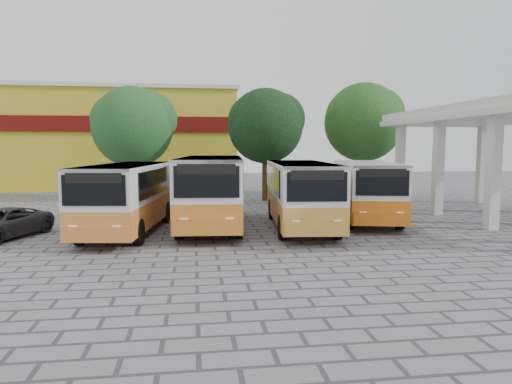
{
  "coord_description": "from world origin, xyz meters",
  "views": [
    {
      "loc": [
        -4.4,
        -15.5,
        3.42
      ],
      "look_at": [
        -1.79,
        3.85,
        1.5
      ],
      "focal_mm": 32.0,
      "sensor_mm": 36.0,
      "label": 1
    }
  ],
  "objects": [
    {
      "name": "ground",
      "position": [
        0.0,
        0.0,
        0.0
      ],
      "size": [
        90.0,
        90.0,
        0.0
      ],
      "primitive_type": "plane",
      "color": "slate",
      "rests_on": "ground"
    },
    {
      "name": "shophouse_block",
      "position": [
        -11.0,
        25.99,
        4.16
      ],
      "size": [
        20.4,
        10.4,
        8.3
      ],
      "color": "gold",
      "rests_on": "ground"
    },
    {
      "name": "bus_far_left",
      "position": [
        -7.07,
        3.18,
        1.58
      ],
      "size": [
        3.29,
        7.85,
        2.74
      ],
      "rotation": [
        0.0,
        0.0,
        -0.13
      ],
      "color": "orange",
      "rests_on": "ground"
    },
    {
      "name": "bus_centre_left",
      "position": [
        -3.68,
        4.06,
        1.73
      ],
      "size": [
        3.17,
        8.48,
        3.0
      ],
      "rotation": [
        0.0,
        0.0,
        -0.08
      ],
      "color": "orange",
      "rests_on": "ground"
    },
    {
      "name": "bus_centre_right",
      "position": [
        0.05,
        3.25,
        1.61
      ],
      "size": [
        3.02,
        7.88,
        2.77
      ],
      "rotation": [
        0.0,
        0.0,
        -0.09
      ],
      "color": "gold",
      "rests_on": "ground"
    },
    {
      "name": "bus_far_right",
      "position": [
        3.55,
        4.85,
        1.58
      ],
      "size": [
        3.82,
        7.92,
        2.72
      ],
      "rotation": [
        0.0,
        0.0,
        -0.21
      ],
      "color": "orange",
      "rests_on": "ground"
    },
    {
      "name": "tree_left",
      "position": [
        -8.21,
        14.65,
        4.89
      ],
      "size": [
        5.38,
        5.12,
        7.28
      ],
      "color": "black",
      "rests_on": "ground"
    },
    {
      "name": "tree_middle",
      "position": [
        0.15,
        13.36,
        4.92
      ],
      "size": [
        4.99,
        4.75,
        7.14
      ],
      "color": "#402E15",
      "rests_on": "ground"
    },
    {
      "name": "tree_right",
      "position": [
        7.46,
        15.45,
        5.34
      ],
      "size": [
        5.76,
        5.48,
        7.9
      ],
      "color": "#2D2213",
      "rests_on": "ground"
    },
    {
      "name": "parked_car",
      "position": [
        -11.64,
        2.56,
        0.56
      ],
      "size": [
        3.23,
        4.44,
        1.12
      ],
      "primitive_type": "imported",
      "rotation": [
        0.0,
        0.0,
        -0.38
      ],
      "color": "#2C2C32",
      "rests_on": "ground"
    }
  ]
}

